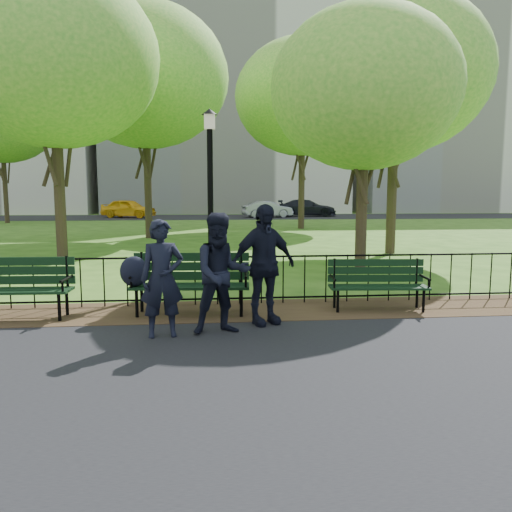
{
  "coord_description": "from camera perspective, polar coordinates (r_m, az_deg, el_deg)",
  "views": [
    {
      "loc": [
        0.04,
        -6.9,
        2.03
      ],
      "look_at": [
        0.85,
        1.5,
        0.96
      ],
      "focal_mm": 35.0,
      "sensor_mm": 36.0,
      "label": 1
    }
  ],
  "objects": [
    {
      "name": "ground",
      "position": [
        7.19,
        -5.7,
        -9.19
      ],
      "size": [
        120.0,
        120.0,
        0.0
      ],
      "primitive_type": "plane",
      "color": "#315B18"
    },
    {
      "name": "asphalt_path",
      "position": [
        4.04,
        -5.84,
        -22.86
      ],
      "size": [
        60.0,
        9.2,
        0.01
      ],
      "primitive_type": "cube",
      "color": "black",
      "rests_on": "ground"
    },
    {
      "name": "dirt_strip",
      "position": [
        8.63,
        -5.68,
        -6.28
      ],
      "size": [
        60.0,
        1.6,
        0.01
      ],
      "primitive_type": "cube",
      "color": "#382216",
      "rests_on": "ground"
    },
    {
      "name": "far_street",
      "position": [
        41.94,
        -5.58,
        4.46
      ],
      "size": [
        70.0,
        9.0,
        0.01
      ],
      "primitive_type": "cube",
      "color": "black",
      "rests_on": "ground"
    },
    {
      "name": "iron_fence",
      "position": [
        9.03,
        -5.71,
        -2.54
      ],
      "size": [
        24.06,
        0.06,
        1.0
      ],
      "color": "black",
      "rests_on": "ground"
    },
    {
      "name": "apartment_mid",
      "position": [
        56.44,
        -3.6,
        20.53
      ],
      "size": [
        24.0,
        15.0,
        30.0
      ],
      "primitive_type": "cube",
      "color": "silver",
      "rests_on": "ground"
    },
    {
      "name": "apartment_east",
      "position": [
        61.54,
        20.36,
        16.14
      ],
      "size": [
        20.0,
        15.0,
        24.0
      ],
      "primitive_type": "cube",
      "color": "silver",
      "rests_on": "ground"
    },
    {
      "name": "park_bench_main",
      "position": [
        8.37,
        -10.25,
        -2.07
      ],
      "size": [
        2.13,
        0.75,
        1.11
      ],
      "rotation": [
        0.0,
        0.0,
        -0.07
      ],
      "color": "black",
      "rests_on": "ground"
    },
    {
      "name": "park_bench_left_a",
      "position": [
        8.98,
        -26.03,
        -2.58
      ],
      "size": [
        1.91,
        0.66,
        1.07
      ],
      "rotation": [
        0.0,
        0.0,
        -0.04
      ],
      "color": "black",
      "rests_on": "ground"
    },
    {
      "name": "park_bench_right_a",
      "position": [
        8.9,
        13.7,
        -2.56
      ],
      "size": [
        1.71,
        0.66,
        0.95
      ],
      "rotation": [
        0.0,
        0.0,
        -0.09
      ],
      "color": "black",
      "rests_on": "ground"
    },
    {
      "name": "lamppost",
      "position": [
        11.26,
        -5.24,
        7.58
      ],
      "size": [
        0.35,
        0.35,
        3.85
      ],
      "color": "black",
      "rests_on": "ground"
    },
    {
      "name": "tree_near_w",
      "position": [
        16.44,
        -22.2,
        20.3
      ],
      "size": [
        6.08,
        6.08,
        8.48
      ],
      "color": "#2D2116",
      "rests_on": "ground"
    },
    {
      "name": "tree_near_e",
      "position": [
        13.46,
        12.32,
        18.12
      ],
      "size": [
        4.76,
        4.76,
        6.64
      ],
      "color": "#2D2116",
      "rests_on": "ground"
    },
    {
      "name": "tree_mid_e",
      "position": [
        17.7,
        15.7,
        19.33
      ],
      "size": [
        6.01,
        6.01,
        8.37
      ],
      "color": "#2D2116",
      "rests_on": "ground"
    },
    {
      "name": "tree_far_c",
      "position": [
        23.41,
        -12.57,
        19.39
      ],
      "size": [
        7.25,
        7.25,
        10.11
      ],
      "color": "#2D2116",
      "rests_on": "ground"
    },
    {
      "name": "tree_far_e",
      "position": [
        28.91,
        5.34,
        17.6
      ],
      "size": [
        7.48,
        7.48,
        10.42
      ],
      "color": "#2D2116",
      "rests_on": "ground"
    },
    {
      "name": "tree_far_w",
      "position": [
        37.81,
        -27.15,
        14.13
      ],
      "size": [
        7.3,
        7.3,
        10.17
      ],
      "color": "#2D2116",
      "rests_on": "ground"
    },
    {
      "name": "person_left",
      "position": [
        7.09,
        -10.68,
        -2.54
      ],
      "size": [
        0.66,
        0.49,
        1.66
      ],
      "primitive_type": "imported",
      "rotation": [
        0.0,
        0.0,
        0.16
      ],
      "color": "black",
      "rests_on": "asphalt_path"
    },
    {
      "name": "person_mid",
      "position": [
        7.14,
        -3.95,
        -2.02
      ],
      "size": [
        0.92,
        0.6,
        1.74
      ],
      "primitive_type": "imported",
      "rotation": [
        0.0,
        0.0,
        0.2
      ],
      "color": "black",
      "rests_on": "asphalt_path"
    },
    {
      "name": "person_right",
      "position": [
        7.63,
        0.84,
        -0.98
      ],
      "size": [
        1.17,
        0.83,
        1.85
      ],
      "primitive_type": "imported",
      "rotation": [
        0.0,
        0.0,
        0.4
      ],
      "color": "black",
      "rests_on": "asphalt_path"
    },
    {
      "name": "taxi",
      "position": [
        41.81,
        -14.37,
        5.3
      ],
      "size": [
        4.77,
        3.28,
        1.51
      ],
      "primitive_type": "imported",
      "rotation": [
        0.0,
        0.0,
        1.2
      ],
      "color": "yellow",
      "rests_on": "far_street"
    },
    {
      "name": "sedan_silver",
      "position": [
        40.94,
        1.3,
        5.37
      ],
      "size": [
        4.24,
        2.1,
        1.34
      ],
      "primitive_type": "imported",
      "rotation": [
        0.0,
        0.0,
        1.74
      ],
      "color": "#93969A",
      "rests_on": "far_street"
    },
    {
      "name": "sedan_dark",
      "position": [
        43.23,
        5.85,
        5.49
      ],
      "size": [
        5.23,
        2.91,
        1.43
      ],
      "primitive_type": "imported",
      "rotation": [
        0.0,
        0.0,
        1.38
      ],
      "color": "black",
      "rests_on": "far_street"
    }
  ]
}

